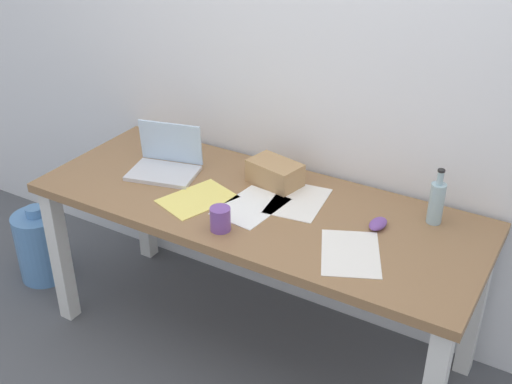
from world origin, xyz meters
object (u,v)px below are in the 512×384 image
(cardboard_box, at_px, (275,173))
(desk, at_px, (256,222))
(laptop_left, at_px, (166,163))
(beer_bottle, at_px, (436,202))
(water_cooler_jug, at_px, (41,246))
(coffee_mug, at_px, (220,219))
(computer_mouse, at_px, (378,224))

(cardboard_box, bearing_deg, desk, -86.07)
(laptop_left, distance_m, cardboard_box, 0.50)
(beer_bottle, distance_m, water_cooler_jug, 2.06)
(laptop_left, height_order, coffee_mug, laptop_left)
(laptop_left, relative_size, cardboard_box, 1.52)
(laptop_left, height_order, water_cooler_jug, laptop_left)
(beer_bottle, xyz_separation_m, water_cooler_jug, (-1.92, -0.36, -0.65))
(coffee_mug, height_order, water_cooler_jug, coffee_mug)
(laptop_left, relative_size, beer_bottle, 1.47)
(beer_bottle, relative_size, water_cooler_jug, 0.55)
(computer_mouse, bearing_deg, cardboard_box, 173.31)
(beer_bottle, distance_m, cardboard_box, 0.69)
(computer_mouse, xyz_separation_m, water_cooler_jug, (-1.74, -0.21, -0.58))
(coffee_mug, relative_size, water_cooler_jug, 0.22)
(laptop_left, height_order, computer_mouse, laptop_left)
(coffee_mug, bearing_deg, water_cooler_jug, 174.77)
(computer_mouse, height_order, cardboard_box, cardboard_box)
(cardboard_box, relative_size, coffee_mug, 2.37)
(cardboard_box, bearing_deg, coffee_mug, -90.03)
(laptop_left, xyz_separation_m, coffee_mug, (0.48, -0.28, 0.00))
(water_cooler_jug, bearing_deg, beer_bottle, 10.60)
(cardboard_box, xyz_separation_m, coffee_mug, (-0.00, -0.43, -0.00))
(beer_bottle, bearing_deg, laptop_left, -170.77)
(computer_mouse, bearing_deg, desk, -166.49)
(beer_bottle, xyz_separation_m, cardboard_box, (-0.69, -0.04, -0.04))
(computer_mouse, relative_size, cardboard_box, 0.44)
(laptop_left, bearing_deg, computer_mouse, 2.33)
(water_cooler_jug, bearing_deg, desk, 6.25)
(laptop_left, distance_m, water_cooler_jug, 0.98)
(computer_mouse, relative_size, coffee_mug, 1.05)
(computer_mouse, distance_m, cardboard_box, 0.53)
(desk, height_order, computer_mouse, computer_mouse)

